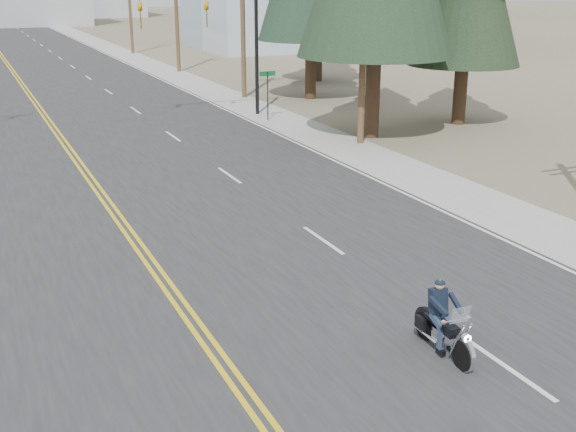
{
  "coord_description": "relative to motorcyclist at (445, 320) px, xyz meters",
  "views": [
    {
      "loc": [
        -3.99,
        -5.49,
        7.21
      ],
      "look_at": [
        3.03,
        10.09,
        1.6
      ],
      "focal_mm": 45.0,
      "sensor_mm": 36.0,
      "label": 1
    }
  ],
  "objects": [
    {
      "name": "traffic_mast_right",
      "position": [
        4.77,
        26.91,
        4.18
      ],
      "size": [
        7.1,
        0.26,
        7.0
      ],
      "color": "black",
      "rests_on": "ground"
    },
    {
      "name": "street_sign",
      "position": [
        6.59,
        24.91,
        1.05
      ],
      "size": [
        0.9,
        0.06,
        2.62
      ],
      "color": "black",
      "rests_on": "ground"
    },
    {
      "name": "road",
      "position": [
        -4.21,
        64.91,
        -0.75
      ],
      "size": [
        20.0,
        200.0,
        0.01
      ],
      "primitive_type": "cube",
      "color": "#303033",
      "rests_on": "ground"
    },
    {
      "name": "motorcyclist",
      "position": [
        0.0,
        0.0,
        0.0
      ],
      "size": [
        0.93,
        1.98,
        1.51
      ],
      "primitive_type": null,
      "rotation": [
        0.0,
        0.0,
        3.09
      ],
      "color": "black",
      "rests_on": "ground"
    },
    {
      "name": "utility_pole_c",
      "position": [
        8.29,
        32.91,
        4.97
      ],
      "size": [
        2.2,
        0.3,
        11.0
      ],
      "color": "brown",
      "rests_on": "ground"
    },
    {
      "name": "sidewalk_right",
      "position": [
        7.29,
        64.91,
        -0.75
      ],
      "size": [
        3.0,
        200.0,
        0.01
      ],
      "primitive_type": "cube",
      "color": "#A5A5A0",
      "rests_on": "ground"
    },
    {
      "name": "utility_pole_b",
      "position": [
        8.29,
        17.91,
        5.23
      ],
      "size": [
        2.2,
        0.3,
        11.5
      ],
      "color": "brown",
      "rests_on": "ground"
    }
  ]
}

